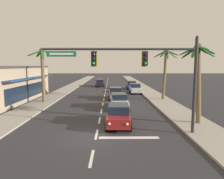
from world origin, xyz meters
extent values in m
plane|color=#2D2D33|center=(0.00, 0.00, 0.00)|extent=(220.00, 220.00, 0.00)
cube|color=#9E998E|center=(7.80, 20.00, 0.07)|extent=(3.20, 110.00, 0.14)
cube|color=#9E998E|center=(-7.80, 20.00, 0.07)|extent=(3.20, 110.00, 0.14)
cube|color=silver|center=(0.00, -3.55, 0.00)|extent=(0.16, 2.00, 0.01)
cube|color=silver|center=(0.00, 0.06, 0.00)|extent=(0.16, 2.00, 0.01)
cube|color=silver|center=(0.00, 3.67, 0.00)|extent=(0.16, 2.00, 0.01)
cube|color=silver|center=(0.00, 7.28, 0.00)|extent=(0.16, 2.00, 0.01)
cube|color=silver|center=(0.00, 10.90, 0.00)|extent=(0.16, 2.00, 0.01)
cube|color=silver|center=(0.00, 14.51, 0.00)|extent=(0.16, 2.00, 0.01)
cube|color=silver|center=(0.00, 18.12, 0.00)|extent=(0.16, 2.00, 0.01)
cube|color=silver|center=(0.00, 21.73, 0.00)|extent=(0.16, 2.00, 0.01)
cube|color=silver|center=(0.00, 25.34, 0.00)|extent=(0.16, 2.00, 0.01)
cube|color=silver|center=(0.00, 28.95, 0.00)|extent=(0.16, 2.00, 0.01)
cube|color=silver|center=(0.00, 32.57, 0.00)|extent=(0.16, 2.00, 0.01)
cube|color=silver|center=(0.00, 36.18, 0.00)|extent=(0.16, 2.00, 0.01)
cube|color=silver|center=(0.00, 39.79, 0.00)|extent=(0.16, 2.00, 0.01)
cube|color=silver|center=(0.00, 43.40, 0.00)|extent=(0.16, 2.00, 0.01)
cube|color=silver|center=(0.00, 47.01, 0.00)|extent=(0.16, 2.00, 0.01)
cube|color=silver|center=(0.00, 50.63, 0.00)|extent=(0.16, 2.00, 0.01)
cube|color=silver|center=(0.00, 54.24, 0.00)|extent=(0.16, 2.00, 0.01)
cube|color=silver|center=(0.00, 57.85, 0.00)|extent=(0.16, 2.00, 0.01)
cube|color=silver|center=(0.00, 61.46, 0.00)|extent=(0.16, 2.00, 0.01)
cube|color=silver|center=(0.00, 65.07, 0.00)|extent=(0.16, 2.00, 0.01)
cube|color=silver|center=(0.00, 68.69, 0.00)|extent=(0.16, 2.00, 0.01)
cube|color=silver|center=(2.20, -0.60, 0.00)|extent=(4.00, 0.44, 0.01)
cylinder|color=#2D2D33|center=(6.69, 0.03, 3.28)|extent=(0.22, 0.22, 6.57)
cylinder|color=#2D2D33|center=(1.58, 0.03, 5.85)|extent=(10.22, 0.16, 0.16)
sphere|color=#2D2D33|center=(6.69, 0.03, 6.63)|extent=(0.20, 0.20, 0.20)
cube|color=black|center=(3.28, 0.01, 5.21)|extent=(0.32, 0.26, 0.92)
sphere|color=black|center=(3.28, -0.13, 5.51)|extent=(0.17, 0.17, 0.17)
sphere|color=black|center=(3.28, -0.13, 5.21)|extent=(0.17, 0.17, 0.17)
sphere|color=#1EE54C|center=(3.28, -0.13, 4.91)|extent=(0.17, 0.17, 0.17)
cube|color=yellow|center=(3.28, 0.18, 5.21)|extent=(0.42, 0.03, 1.04)
cube|color=black|center=(-0.13, 0.01, 5.21)|extent=(0.32, 0.26, 0.92)
sphere|color=black|center=(-0.13, -0.13, 5.51)|extent=(0.17, 0.17, 0.17)
sphere|color=black|center=(-0.13, -0.13, 5.21)|extent=(0.17, 0.17, 0.17)
sphere|color=#1EE54C|center=(-0.13, -0.13, 4.91)|extent=(0.17, 0.17, 0.17)
cube|color=yellow|center=(-0.13, 0.18, 5.21)|extent=(0.42, 0.03, 1.04)
cube|color=#146038|center=(-2.28, 0.03, 5.53)|extent=(1.97, 0.05, 0.36)
cube|color=white|center=(-2.28, 0.00, 5.53)|extent=(1.58, 0.01, 0.12)
cube|color=maroon|center=(1.61, 2.16, 0.68)|extent=(1.95, 4.38, 0.72)
cube|color=black|center=(1.61, 2.31, 1.36)|extent=(1.70, 2.27, 0.64)
cylinder|color=black|center=(2.40, 0.70, 0.32)|extent=(0.25, 0.65, 0.64)
cylinder|color=black|center=(0.68, 0.78, 0.32)|extent=(0.25, 0.65, 0.64)
cylinder|color=black|center=(2.53, 3.54, 0.32)|extent=(0.25, 0.65, 0.64)
cylinder|color=black|center=(0.81, 3.62, 0.32)|extent=(0.25, 0.65, 0.64)
sphere|color=#F9EFC6|center=(2.13, -0.04, 0.76)|extent=(0.18, 0.18, 0.18)
sphere|color=#F9EFC6|center=(0.89, 0.02, 0.76)|extent=(0.18, 0.18, 0.18)
cube|color=red|center=(2.36, 4.29, 0.78)|extent=(0.24, 0.07, 0.20)
cube|color=red|center=(1.05, 4.35, 0.78)|extent=(0.24, 0.07, 0.20)
cube|color=silver|center=(1.91, 8.55, 0.68)|extent=(1.95, 4.37, 0.72)
cube|color=black|center=(1.91, 8.70, 1.36)|extent=(1.69, 2.27, 0.64)
cylinder|color=black|center=(2.84, 7.17, 0.32)|extent=(0.25, 0.65, 0.64)
cylinder|color=black|center=(1.11, 7.10, 0.32)|extent=(0.25, 0.65, 0.64)
cylinder|color=black|center=(2.71, 10.01, 0.32)|extent=(0.25, 0.65, 0.64)
cylinder|color=black|center=(0.99, 9.93, 0.32)|extent=(0.25, 0.65, 0.64)
sphere|color=#F9EFC6|center=(2.63, 6.41, 0.76)|extent=(0.18, 0.18, 0.18)
sphere|color=#F9EFC6|center=(1.39, 6.36, 0.76)|extent=(0.18, 0.18, 0.18)
cube|color=red|center=(2.48, 10.74, 0.78)|extent=(0.24, 0.07, 0.20)
cube|color=red|center=(1.16, 10.68, 0.78)|extent=(0.24, 0.07, 0.20)
cube|color=#4C515B|center=(1.68, 14.95, 0.68)|extent=(1.77, 4.30, 0.72)
cube|color=black|center=(1.68, 15.10, 1.36)|extent=(1.60, 2.20, 0.64)
cylinder|color=black|center=(2.54, 13.53, 0.32)|extent=(0.22, 0.64, 0.64)
cylinder|color=black|center=(0.82, 13.53, 0.32)|extent=(0.22, 0.64, 0.64)
cylinder|color=black|center=(2.55, 16.37, 0.32)|extent=(0.22, 0.64, 0.64)
cylinder|color=black|center=(0.82, 16.37, 0.32)|extent=(0.22, 0.64, 0.64)
sphere|color=#F9EFC6|center=(2.30, 12.78, 0.76)|extent=(0.18, 0.18, 0.18)
sphere|color=#F9EFC6|center=(1.06, 12.78, 0.76)|extent=(0.18, 0.18, 0.18)
cube|color=red|center=(2.35, 17.11, 0.78)|extent=(0.24, 0.06, 0.20)
cube|color=red|center=(1.03, 17.11, 0.78)|extent=(0.24, 0.06, 0.20)
cube|color=black|center=(-1.45, 32.08, 0.68)|extent=(1.80, 4.32, 0.72)
cube|color=black|center=(-1.45, 31.93, 1.36)|extent=(1.62, 2.22, 0.64)
cylinder|color=black|center=(-2.33, 33.49, 0.32)|extent=(0.23, 0.64, 0.64)
cylinder|color=black|center=(-0.60, 33.51, 0.32)|extent=(0.23, 0.64, 0.64)
cylinder|color=black|center=(-2.30, 30.65, 0.32)|extent=(0.23, 0.64, 0.64)
cylinder|color=black|center=(-0.57, 30.67, 0.32)|extent=(0.23, 0.64, 0.64)
sphere|color=#B2B2AD|center=(-2.09, 34.24, 0.76)|extent=(0.18, 0.18, 0.18)
sphere|color=#B2B2AD|center=(-0.85, 34.26, 0.76)|extent=(0.18, 0.18, 0.18)
cube|color=red|center=(-2.09, 29.91, 0.78)|extent=(0.24, 0.06, 0.20)
cube|color=red|center=(-0.77, 29.93, 0.78)|extent=(0.24, 0.06, 0.20)
cube|color=navy|center=(5.19, 26.83, 0.68)|extent=(1.88, 4.35, 0.72)
cube|color=black|center=(5.19, 26.98, 1.36)|extent=(1.66, 2.24, 0.64)
cylinder|color=black|center=(6.01, 25.39, 0.32)|extent=(0.24, 0.65, 0.64)
cylinder|color=black|center=(4.29, 25.44, 0.32)|extent=(0.24, 0.65, 0.64)
cylinder|color=black|center=(6.09, 28.23, 0.32)|extent=(0.24, 0.65, 0.64)
cylinder|color=black|center=(4.37, 28.28, 0.32)|extent=(0.24, 0.65, 0.64)
sphere|color=#B2B2AD|center=(5.75, 24.65, 0.76)|extent=(0.18, 0.18, 0.18)
sphere|color=#B2B2AD|center=(4.51, 24.68, 0.76)|extent=(0.18, 0.18, 0.18)
cube|color=red|center=(5.91, 28.97, 0.78)|extent=(0.24, 0.07, 0.20)
cube|color=red|center=(4.59, 29.01, 0.78)|extent=(0.24, 0.07, 0.20)
cube|color=silver|center=(5.22, 20.95, 0.68)|extent=(1.82, 4.32, 0.72)
cube|color=black|center=(5.22, 21.10, 1.36)|extent=(1.63, 2.22, 0.64)
cylinder|color=black|center=(6.06, 19.52, 0.32)|extent=(0.23, 0.64, 0.64)
cylinder|color=black|center=(4.34, 19.54, 0.32)|extent=(0.23, 0.64, 0.64)
cylinder|color=black|center=(6.10, 22.36, 0.32)|extent=(0.23, 0.64, 0.64)
cylinder|color=black|center=(4.38, 22.38, 0.32)|extent=(0.23, 0.64, 0.64)
sphere|color=#B2B2AD|center=(5.81, 18.77, 0.76)|extent=(0.18, 0.18, 0.18)
sphere|color=#B2B2AD|center=(4.57, 18.79, 0.76)|extent=(0.18, 0.18, 0.18)
cube|color=red|center=(5.91, 23.10, 0.78)|extent=(0.24, 0.06, 0.20)
cube|color=red|center=(4.59, 23.12, 0.78)|extent=(0.24, 0.06, 0.20)
cylinder|color=brown|center=(-7.62, 12.04, 3.30)|extent=(0.46, 0.43, 6.61)
ellipsoid|color=#236028|center=(-6.78, 11.82, 6.27)|extent=(1.87, 0.83, 1.00)
ellipsoid|color=#236028|center=(-7.18, 12.88, 6.48)|extent=(1.27, 1.91, 0.58)
ellipsoid|color=#236028|center=(-8.22, 12.71, 6.29)|extent=(1.51, 1.65, 0.96)
ellipsoid|color=#236028|center=(-8.53, 11.91, 6.32)|extent=(1.90, 0.67, 0.90)
ellipsoid|color=#236028|center=(-8.19, 11.34, 6.29)|extent=(1.47, 1.69, 0.96)
ellipsoid|color=#236028|center=(-7.30, 11.30, 6.16)|extent=(1.07, 1.72, 1.22)
sphere|color=#4C4223|center=(-7.63, 12.04, 6.66)|extent=(0.60, 0.60, 0.60)
cylinder|color=brown|center=(7.98, 2.43, 3.07)|extent=(0.75, 0.40, 6.16)
ellipsoid|color=#236028|center=(8.56, 2.53, 5.96)|extent=(1.61, 0.62, 0.70)
ellipsoid|color=#236028|center=(8.45, 2.85, 5.98)|extent=(1.54, 1.21, 0.66)
ellipsoid|color=#236028|center=(7.96, 3.16, 5.92)|extent=(0.71, 1.59, 0.77)
ellipsoid|color=#236028|center=(7.34, 2.91, 5.80)|extent=(1.28, 1.31, 1.01)
ellipsoid|color=#236028|center=(7.07, 2.43, 5.90)|extent=(1.53, 0.41, 0.80)
ellipsoid|color=#236028|center=(7.38, 1.91, 5.79)|extent=(1.20, 1.35, 1.03)
ellipsoid|color=#236028|center=(7.84, 1.64, 6.06)|extent=(0.47, 1.63, 0.50)
ellipsoid|color=#236028|center=(8.24, 1.89, 5.81)|extent=(1.22, 1.38, 0.99)
sphere|color=#4C4223|center=(7.81, 2.43, 6.19)|extent=(0.60, 0.60, 0.60)
cylinder|color=brown|center=(8.40, 14.09, 3.35)|extent=(0.64, 0.39, 6.71)
ellipsoid|color=#1E5123|center=(9.46, 14.33, 6.47)|extent=(2.01, 0.87, 0.79)
ellipsoid|color=#1E5123|center=(8.85, 14.89, 6.25)|extent=(1.04, 1.81, 1.21)
ellipsoid|color=#1E5123|center=(7.91, 14.79, 6.38)|extent=(1.57, 1.70, 0.96)
ellipsoid|color=#1E5123|center=(7.66, 14.28, 6.30)|extent=(1.88, 0.78, 1.12)
ellipsoid|color=#1E5123|center=(7.95, 13.41, 6.32)|extent=(1.50, 1.68, 1.09)
ellipsoid|color=#1E5123|center=(9.10, 13.47, 6.23)|extent=(1.49, 1.57, 1.25)
sphere|color=#4C4223|center=(8.53, 14.09, 6.75)|extent=(0.60, 0.60, 0.60)
cube|color=tan|center=(-13.94, 13.47, 2.24)|extent=(7.90, 16.22, 4.48)
cube|color=navy|center=(-9.54, 13.47, 3.13)|extent=(1.00, 13.79, 0.12)
cube|color=black|center=(-9.97, 13.47, 1.40)|extent=(0.06, 12.98, 1.80)
camera|label=1|loc=(1.00, -13.42, 4.77)|focal=32.12mm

